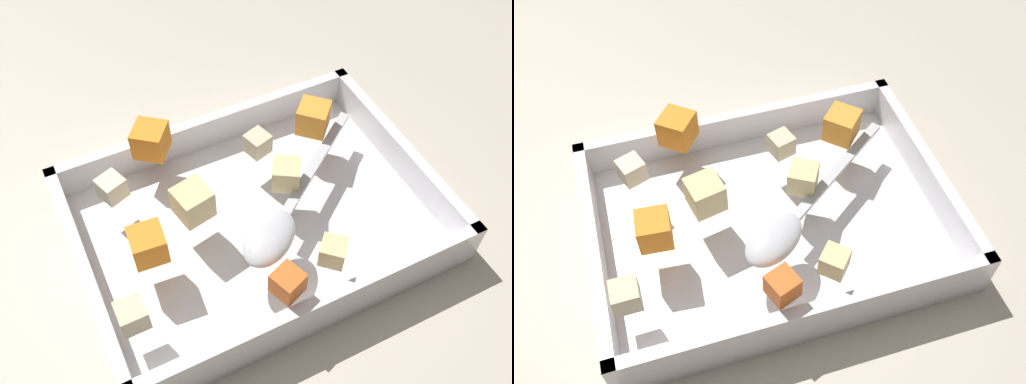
{
  "view_description": "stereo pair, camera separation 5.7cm",
  "coord_description": "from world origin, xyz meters",
  "views": [
    {
      "loc": [
        0.14,
        0.34,
        0.51
      ],
      "look_at": [
        -0.01,
        0.02,
        0.06
      ],
      "focal_mm": 40.73,
      "sensor_mm": 36.0,
      "label": 1
    },
    {
      "loc": [
        0.09,
        0.36,
        0.51
      ],
      "look_at": [
        -0.01,
        0.02,
        0.06
      ],
      "focal_mm": 40.73,
      "sensor_mm": 36.0,
      "label": 2
    }
  ],
  "objects": [
    {
      "name": "potato_chunk_corner_se",
      "position": [
        0.05,
        0.01,
        0.07
      ],
      "size": [
        0.04,
        0.04,
        0.03
      ],
      "primitive_type": "cube",
      "rotation": [
        0.0,
        0.0,
        4.92
      ],
      "color": "#E0CC89",
      "rests_on": "baking_dish"
    },
    {
      "name": "baking_dish",
      "position": [
        -0.01,
        0.02,
        0.02
      ],
      "size": [
        0.36,
        0.26,
        0.05
      ],
      "color": "silver",
      "rests_on": "ground_plane"
    },
    {
      "name": "carrot_chunk_corner_nw",
      "position": [
        0.1,
        0.03,
        0.07
      ],
      "size": [
        0.03,
        0.03,
        0.03
      ],
      "primitive_type": "cube",
      "rotation": [
        0.0,
        0.0,
        1.49
      ],
      "color": "orange",
      "rests_on": "baking_dish"
    },
    {
      "name": "carrot_chunk_heap_top",
      "position": [
        0.06,
        -0.09,
        0.07
      ],
      "size": [
        0.05,
        0.05,
        0.03
      ],
      "primitive_type": "cube",
      "rotation": [
        0.0,
        0.0,
        2.48
      ],
      "color": "orange",
      "rests_on": "baking_dish"
    },
    {
      "name": "potato_chunk_back_center",
      "position": [
        -0.04,
        0.11,
        0.07
      ],
      "size": [
        0.03,
        0.03,
        0.02
      ],
      "primitive_type": "cube",
      "rotation": [
        0.0,
        0.0,
        2.39
      ],
      "color": "#E0CC89",
      "rests_on": "baking_dish"
    },
    {
      "name": "ground_plane",
      "position": [
        0.0,
        0.0,
        0.0
      ],
      "size": [
        4.0,
        4.0,
        0.0
      ],
      "primitive_type": "plane",
      "color": "#BCB29E"
    },
    {
      "name": "carrot_chunk_mid_left",
      "position": [
        -0.11,
        -0.04,
        0.07
      ],
      "size": [
        0.04,
        0.04,
        0.03
      ],
      "primitive_type": "cube",
      "rotation": [
        0.0,
        0.0,
        0.8
      ],
      "color": "orange",
      "rests_on": "baking_dish"
    },
    {
      "name": "potato_chunk_rim_edge",
      "position": [
        0.11,
        -0.05,
        0.07
      ],
      "size": [
        0.03,
        0.03,
        0.02
      ],
      "primitive_type": "cube",
      "rotation": [
        0.0,
        0.0,
        5.07
      ],
      "color": "beige",
      "rests_on": "baking_dish"
    },
    {
      "name": "potato_chunk_under_handle",
      "position": [
        0.14,
        0.09,
        0.07
      ],
      "size": [
        0.02,
        0.02,
        0.02
      ],
      "primitive_type": "cube",
      "rotation": [
        0.0,
        0.0,
        4.72
      ],
      "color": "beige",
      "rests_on": "baking_dish"
    },
    {
      "name": "potato_chunk_heap_side",
      "position": [
        -0.05,
        0.02,
        0.07
      ],
      "size": [
        0.04,
        0.04,
        0.03
      ],
      "primitive_type": "cube",
      "rotation": [
        0.0,
        0.0,
        5.74
      ],
      "color": "#E0CC89",
      "rests_on": "baking_dish"
    },
    {
      "name": "carrot_chunk_mid_right",
      "position": [
        0.01,
        0.12,
        0.07
      ],
      "size": [
        0.03,
        0.03,
        0.02
      ],
      "primitive_type": "cube",
      "rotation": [
        0.0,
        0.0,
        1.93
      ],
      "color": "orange",
      "rests_on": "baking_dish"
    },
    {
      "name": "potato_chunk_corner_sw",
      "position": [
        -0.04,
        -0.04,
        0.07
      ],
      "size": [
        0.03,
        0.03,
        0.02
      ],
      "primitive_type": "cube",
      "rotation": [
        0.0,
        0.0,
        5.0
      ],
      "color": "beige",
      "rests_on": "baking_dish"
    },
    {
      "name": "serving_spoon",
      "position": [
        -0.01,
        0.07,
        0.06
      ],
      "size": [
        0.2,
        0.16,
        0.02
      ],
      "rotation": [
        0.0,
        0.0,
        3.78
      ],
      "color": "silver",
      "rests_on": "baking_dish"
    }
  ]
}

